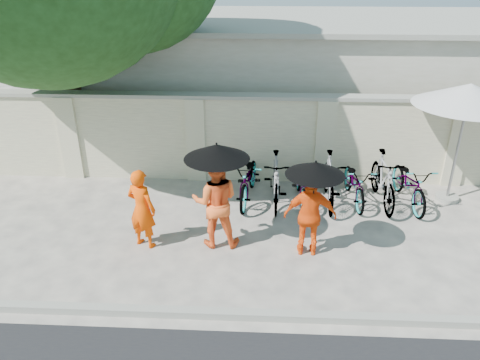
{
  "coord_description": "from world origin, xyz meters",
  "views": [
    {
      "loc": [
        0.55,
        -7.12,
        4.89
      ],
      "look_at": [
        0.15,
        0.78,
        1.1
      ],
      "focal_mm": 35.0,
      "sensor_mm": 36.0,
      "label": 1
    }
  ],
  "objects_px": {
    "monk_left": "(142,209)",
    "monk_center": "(216,201)",
    "monk_right": "(310,215)",
    "patio_umbrella": "(469,96)"
  },
  "relations": [
    {
      "from": "monk_center",
      "to": "patio_umbrella",
      "type": "height_order",
      "value": "patio_umbrella"
    },
    {
      "from": "monk_right",
      "to": "patio_umbrella",
      "type": "bearing_deg",
      "value": -144.05
    },
    {
      "from": "monk_left",
      "to": "patio_umbrella",
      "type": "xyz_separation_m",
      "value": [
        6.28,
        2.11,
        1.59
      ]
    },
    {
      "from": "monk_left",
      "to": "monk_center",
      "type": "relative_size",
      "value": 0.86
    },
    {
      "from": "monk_center",
      "to": "monk_right",
      "type": "distance_m",
      "value": 1.71
    },
    {
      "from": "monk_left",
      "to": "patio_umbrella",
      "type": "height_order",
      "value": "patio_umbrella"
    },
    {
      "from": "monk_center",
      "to": "patio_umbrella",
      "type": "bearing_deg",
      "value": -159.97
    },
    {
      "from": "monk_left",
      "to": "monk_right",
      "type": "distance_m",
      "value": 3.02
    },
    {
      "from": "monk_center",
      "to": "monk_right",
      "type": "bearing_deg",
      "value": 170.18
    },
    {
      "from": "monk_right",
      "to": "monk_center",
      "type": "bearing_deg",
      "value": -6.3
    }
  ]
}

